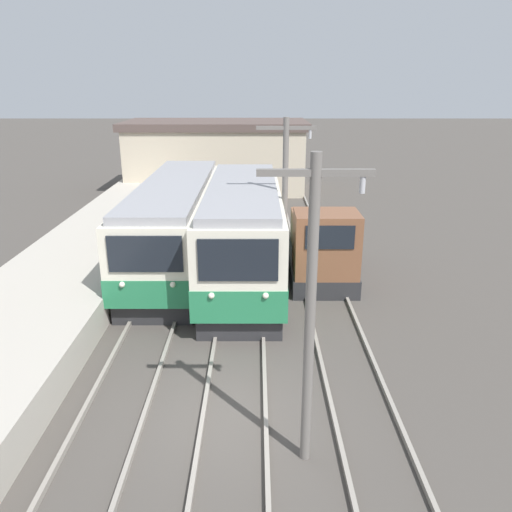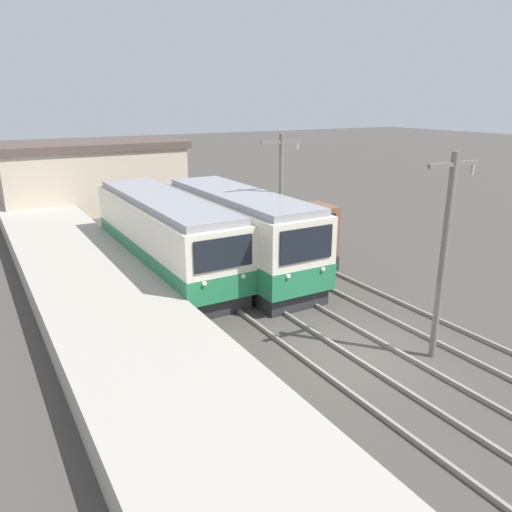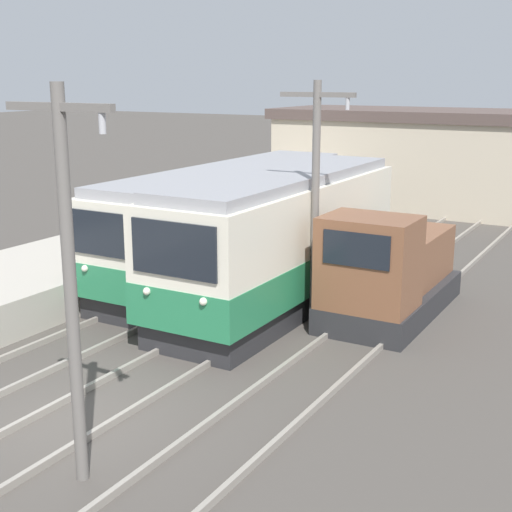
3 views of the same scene
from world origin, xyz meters
The scene contains 9 objects.
ground_plane centered at (0.00, 0.00, 0.00)m, with size 200.00×200.00×0.00m, color #47423D.
track_center centered at (0.20, 0.00, 0.07)m, with size 1.54×60.00×0.14m.
track_right centered at (3.20, 0.00, 0.07)m, with size 1.54×60.00×0.14m.
commuter_train_left centered at (-2.60, 10.25, 1.65)m, with size 2.84×11.84×3.54m.
commuter_train_center centered at (0.20, 8.41, 1.75)m, with size 2.84×10.16×3.78m.
shunting_locomotive centered at (3.20, 8.94, 1.21)m, with size 2.40×5.48×3.00m.
catenary_mast_near centered at (1.71, -1.25, 3.43)m, with size 2.00×0.20×6.24m.
catenary_mast_mid centered at (1.71, 7.40, 3.43)m, with size 2.00×0.20×6.24m.
station_building centered at (-2.08, 26.00, 2.42)m, with size 12.60×6.30×4.79m.
Camera 3 is at (9.25, -8.79, 6.29)m, focal length 50.00 mm.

